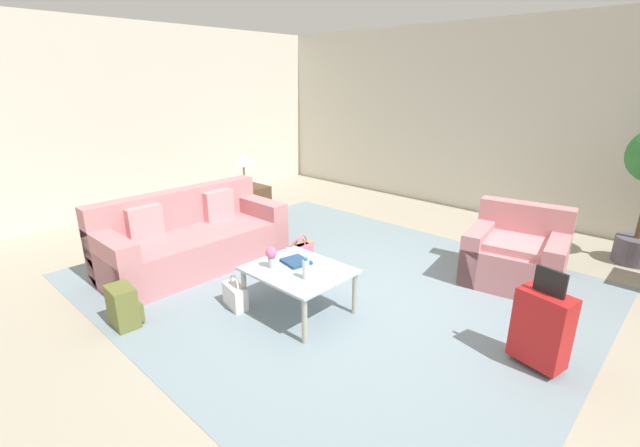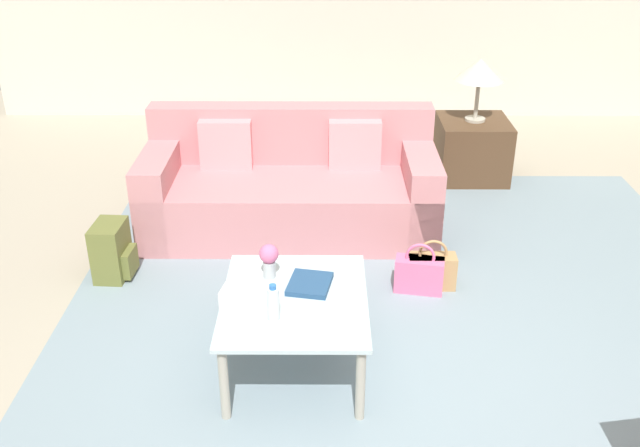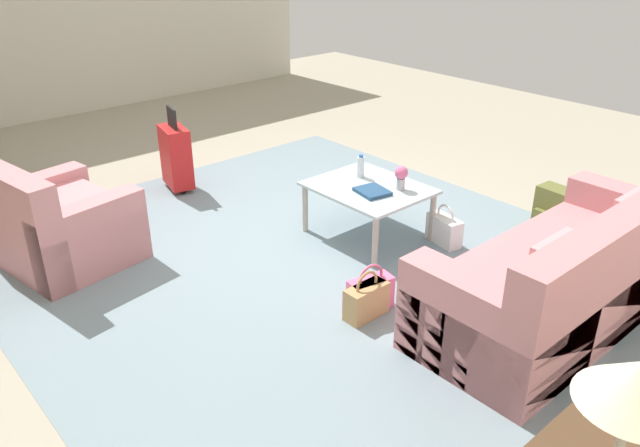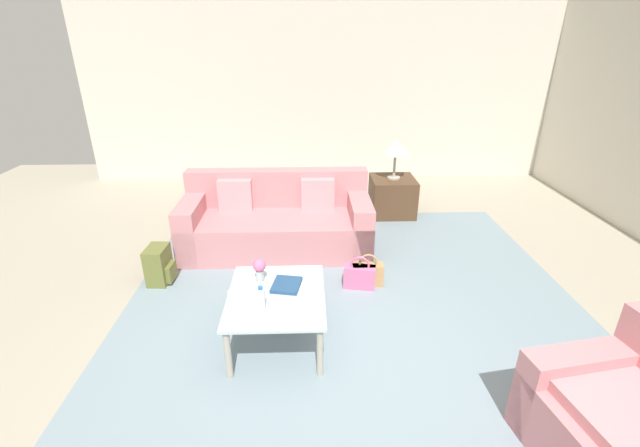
{
  "view_description": "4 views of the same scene",
  "coord_description": "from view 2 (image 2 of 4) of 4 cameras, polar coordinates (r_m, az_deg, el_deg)",
  "views": [
    {
      "loc": [
        2.32,
        -3.1,
        2.19
      ],
      "look_at": [
        -0.26,
        -0.35,
        0.92
      ],
      "focal_mm": 24.0,
      "sensor_mm": 36.0,
      "label": 1
    },
    {
      "loc": [
        2.87,
        -0.35,
        2.55
      ],
      "look_at": [
        -0.29,
        -0.36,
        0.97
      ],
      "focal_mm": 40.0,
      "sensor_mm": 36.0,
      "label": 2
    },
    {
      "loc": [
        -3.76,
        3.0,
        2.47
      ],
      "look_at": [
        -0.9,
        0.48,
        0.61
      ],
      "focal_mm": 35.0,
      "sensor_mm": 36.0,
      "label": 3
    },
    {
      "loc": [
        2.57,
        -0.24,
        2.4
      ],
      "look_at": [
        -0.6,
        -0.13,
        1.0
      ],
      "focal_mm": 24.0,
      "sensor_mm": 36.0,
      "label": 4
    }
  ],
  "objects": [
    {
      "name": "water_bottle",
      "position": [
        3.67,
        -3.76,
        -6.38
      ],
      "size": [
        0.06,
        0.06,
        0.2
      ],
      "color": "silver",
      "rests_on": "coffee_table"
    },
    {
      "name": "flower_vase",
      "position": [
        4.01,
        -4.1,
        -2.77
      ],
      "size": [
        0.11,
        0.11,
        0.21
      ],
      "color": "#B2B7BC",
      "rests_on": "coffee_table"
    },
    {
      "name": "area_rug",
      "position": [
        4.34,
        7.57,
        -9.61
      ],
      "size": [
        5.2,
        4.4,
        0.01
      ],
      "primitive_type": "cube",
      "color": "gray",
      "rests_on": "ground"
    },
    {
      "name": "coffee_table",
      "position": [
        3.91,
        -2.03,
        -6.66
      ],
      "size": [
        0.95,
        0.79,
        0.46
      ],
      "color": "silver",
      "rests_on": "ground"
    },
    {
      "name": "handbag_white",
      "position": [
        4.53,
        -6.6,
        -5.85
      ],
      "size": [
        0.34,
        0.2,
        0.36
      ],
      "color": "white",
      "rests_on": "ground"
    },
    {
      "name": "ground_plane",
      "position": [
        3.85,
        5.55,
        -14.98
      ],
      "size": [
        12.0,
        12.0,
        0.0
      ],
      "primitive_type": "plane",
      "color": "#A89E89"
    },
    {
      "name": "handbag_tan",
      "position": [
        4.85,
        8.92,
        -3.72
      ],
      "size": [
        0.14,
        0.32,
        0.36
      ],
      "color": "tan",
      "rests_on": "ground"
    },
    {
      "name": "side_table",
      "position": [
        6.62,
        12.06,
        5.85
      ],
      "size": [
        0.61,
        0.61,
        0.54
      ],
      "primitive_type": "cube",
      "color": "#513823",
      "rests_on": "ground"
    },
    {
      "name": "table_lamp",
      "position": [
        6.41,
        12.67,
        11.81
      ],
      "size": [
        0.43,
        0.43,
        0.55
      ],
      "color": "#ADA899",
      "rests_on": "side_table"
    },
    {
      "name": "couch",
      "position": [
        5.54,
        -2.37,
        2.76
      ],
      "size": [
        0.93,
        2.21,
        0.9
      ],
      "color": "#C67F84",
      "rests_on": "ground"
    },
    {
      "name": "coffee_table_book",
      "position": [
        3.97,
        -0.83,
        -4.85
      ],
      "size": [
        0.3,
        0.27,
        0.03
      ],
      "primitive_type": "cube",
      "rotation": [
        0.0,
        0.0,
        -0.19
      ],
      "color": "navy",
      "rests_on": "coffee_table"
    },
    {
      "name": "handbag_pink",
      "position": [
        4.79,
        7.94,
        -4.02
      ],
      "size": [
        0.2,
        0.34,
        0.36
      ],
      "color": "pink",
      "rests_on": "ground"
    },
    {
      "name": "backpack_olive",
      "position": [
        5.08,
        -16.26,
        -2.17
      ],
      "size": [
        0.31,
        0.26,
        0.4
      ],
      "color": "olive",
      "rests_on": "ground"
    }
  ]
}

